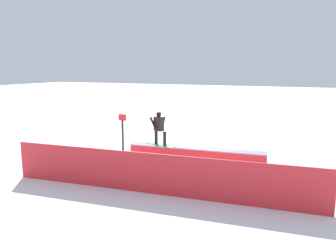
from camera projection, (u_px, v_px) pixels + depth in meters
name	position (u px, v px, depth m)	size (l,w,h in m)	color
ground_plane	(195.00, 163.00, 14.03)	(120.00, 120.00, 0.00)	white
grind_box	(196.00, 156.00, 13.98)	(5.70, 1.06, 0.64)	red
snowboarder	(159.00, 127.00, 14.34)	(1.55, 0.78, 1.42)	green
safety_fence	(155.00, 174.00, 10.49)	(10.18, 0.06, 1.30)	red
trail_marker	(123.00, 131.00, 15.98)	(0.40, 0.10, 1.74)	#262628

